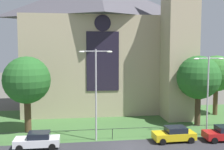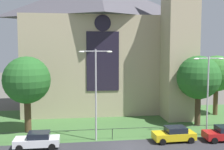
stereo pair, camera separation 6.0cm
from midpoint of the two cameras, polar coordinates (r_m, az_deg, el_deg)
ground at (r=37.06m, az=0.36°, el=-9.29°), size 160.00×160.00×0.00m
grass_verge at (r=35.15m, az=0.83°, el=-10.10°), size 120.00×20.00×0.01m
church_building at (r=43.14m, az=-1.59°, el=6.55°), size 23.20×16.20×26.00m
iron_railing at (r=29.49m, az=0.13°, el=-11.22°), size 25.55×0.07×1.13m
tree_right_far at (r=42.05m, az=20.60°, el=0.25°), size 5.06×5.06×8.46m
tree_right_near at (r=35.33m, az=17.32°, el=-0.54°), size 5.27×5.27×8.57m
tree_left_near at (r=32.40m, az=-16.96°, el=-1.07°), size 5.26×5.26×8.56m
streetlamp_near at (r=28.20m, az=-3.27°, el=-1.85°), size 3.37×0.26×9.33m
streetlamp_far at (r=31.55m, az=19.05°, el=-2.12°), size 3.37×0.26×8.57m
parked_car_white at (r=28.05m, az=-14.92°, el=-12.73°), size 4.22×2.05×1.51m
parked_car_yellow at (r=29.58m, az=12.64°, el=-11.72°), size 4.24×2.10×1.51m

